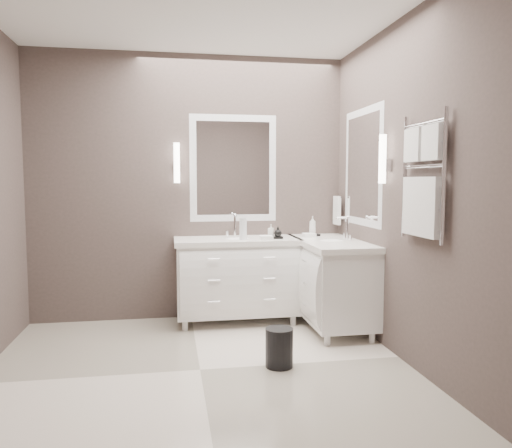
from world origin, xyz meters
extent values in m
cube|color=white|center=(0.00, 0.00, -0.01)|extent=(3.20, 3.00, 0.01)
cube|color=#473B38|center=(0.00, 1.50, 1.35)|extent=(3.20, 0.01, 2.70)
cube|color=#473B38|center=(0.00, -1.50, 1.35)|extent=(3.20, 0.01, 2.70)
cube|color=#473B38|center=(1.60, 0.00, 1.35)|extent=(0.01, 3.00, 2.70)
cube|color=white|center=(0.45, 1.23, 0.45)|extent=(1.20, 0.55, 0.70)
cube|color=white|center=(0.45, 1.23, 0.82)|extent=(1.24, 0.59, 0.05)
ellipsoid|color=white|center=(0.45, 1.23, 0.81)|extent=(0.36, 0.28, 0.12)
cylinder|color=white|center=(0.45, 1.39, 0.96)|extent=(0.02, 0.02, 0.22)
cube|color=white|center=(1.33, 0.90, 0.45)|extent=(0.55, 1.20, 0.70)
cube|color=white|center=(1.33, 0.90, 0.82)|extent=(0.59, 1.24, 0.05)
ellipsoid|color=white|center=(1.33, 0.90, 0.81)|extent=(0.36, 0.28, 0.12)
cylinder|color=white|center=(1.49, 0.90, 0.96)|extent=(0.02, 0.02, 0.22)
cube|color=white|center=(0.45, 1.49, 1.55)|extent=(0.90, 0.02, 1.10)
cube|color=white|center=(0.45, 1.49, 1.55)|extent=(0.77, 0.02, 0.96)
cube|color=white|center=(1.59, 0.80, 1.55)|extent=(0.02, 0.90, 1.10)
cube|color=white|center=(1.59, 0.80, 1.55)|extent=(0.02, 0.90, 0.96)
cube|color=white|center=(-0.13, 1.43, 1.55)|extent=(0.05, 0.05, 0.10)
cylinder|color=white|center=(-0.13, 1.43, 1.60)|extent=(0.06, 0.06, 0.40)
cube|color=white|center=(1.53, 0.22, 1.55)|extent=(0.05, 0.05, 0.10)
cylinder|color=white|center=(1.53, 0.22, 1.60)|extent=(0.06, 0.06, 0.40)
cylinder|color=white|center=(1.55, 1.36, 1.25)|extent=(0.02, 0.22, 0.02)
cube|color=white|center=(1.54, 1.36, 1.11)|extent=(0.03, 0.17, 0.30)
cylinder|color=white|center=(1.56, -0.68, 1.45)|extent=(0.03, 0.03, 0.90)
cylinder|color=white|center=(1.56, -0.12, 1.45)|extent=(0.03, 0.03, 0.90)
cube|color=white|center=(1.55, -0.53, 1.68)|extent=(0.06, 0.22, 0.24)
cube|color=white|center=(1.55, -0.27, 1.68)|extent=(0.06, 0.22, 0.24)
cube|color=white|center=(1.55, -0.40, 1.24)|extent=(0.06, 0.46, 0.42)
cylinder|color=black|center=(0.60, -0.04, 0.15)|extent=(0.24, 0.24, 0.30)
cube|color=black|center=(0.81, 1.14, 0.86)|extent=(0.15, 0.12, 0.02)
cube|color=black|center=(1.26, 1.32, 0.86)|extent=(0.14, 0.16, 0.02)
cylinder|color=silver|center=(0.49, 1.10, 0.95)|extent=(0.09, 0.09, 0.21)
imported|color=white|center=(0.78, 1.16, 0.93)|extent=(0.07, 0.07, 0.12)
imported|color=black|center=(0.84, 1.11, 0.92)|extent=(0.10, 0.10, 0.10)
imported|color=white|center=(1.26, 1.32, 0.96)|extent=(0.09, 0.09, 0.18)
camera|label=1|loc=(-0.21, -3.67, 1.42)|focal=35.00mm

